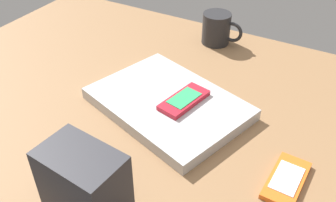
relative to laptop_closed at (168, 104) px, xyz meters
The scene contains 6 objects.
desk_surface 4.65cm from the laptop_closed, 147.61° to the left, with size 120.00×80.00×3.00cm, color olive.
laptop_closed is the anchor object (origin of this frame).
cell_phone_on_laptop 4.03cm from the laptop_closed, ahead, with size 7.45×12.41×1.22cm.
cell_phone_on_desk 29.10cm from the laptop_closed, 16.04° to the right, with size 6.09×11.96×1.14cm.
coffee_mug 32.84cm from the laptop_closed, 94.23° to the left, with size 10.87×7.67×8.55cm.
desk_organizer 29.14cm from the laptop_closed, 87.45° to the right, with size 12.91×8.24×11.66cm, color #2D2D33.
Camera 1 is at (34.67, -58.24, 53.76)cm, focal length 40.45 mm.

